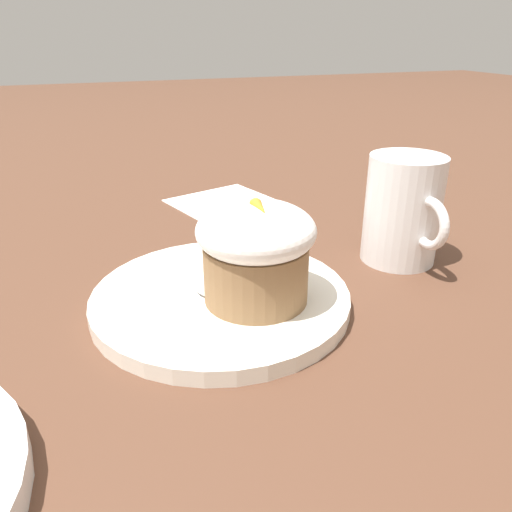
# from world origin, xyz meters

# --- Properties ---
(ground_plane) EXTENTS (4.00, 4.00, 0.00)m
(ground_plane) POSITION_xyz_m (0.00, 0.00, 0.00)
(ground_plane) COLOR #513323
(dessert_plate) EXTENTS (0.22, 0.22, 0.01)m
(dessert_plate) POSITION_xyz_m (0.00, 0.00, 0.01)
(dessert_plate) COLOR white
(dessert_plate) RESTS_ON ground_plane
(carrot_cake) EXTENTS (0.09, 0.09, 0.09)m
(carrot_cake) POSITION_xyz_m (0.02, 0.02, 0.06)
(carrot_cake) COLOR olive
(carrot_cake) RESTS_ON dessert_plate
(spoon) EXTENTS (0.09, 0.10, 0.01)m
(spoon) POSITION_xyz_m (-0.01, -0.01, 0.02)
(spoon) COLOR silver
(spoon) RESTS_ON dessert_plate
(coffee_cup) EXTENTS (0.10, 0.07, 0.11)m
(coffee_cup) POSITION_xyz_m (-0.03, 0.20, 0.05)
(coffee_cup) COLOR white
(coffee_cup) RESTS_ON ground_plane
(paper_napkin) EXTENTS (0.18, 0.16, 0.00)m
(paper_napkin) POSITION_xyz_m (-0.25, 0.09, 0.00)
(paper_napkin) COLOR white
(paper_napkin) RESTS_ON ground_plane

